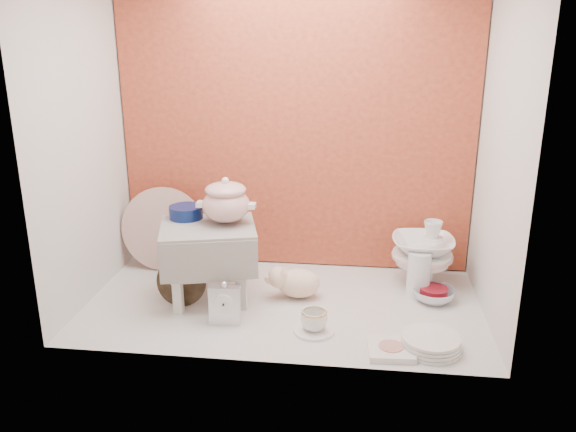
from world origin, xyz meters
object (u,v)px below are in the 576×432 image
(mantel_clock, at_px, (225,303))
(dinner_plate_stack, at_px, (431,343))
(step_stool, at_px, (209,263))
(crystal_bowl, at_px, (433,295))
(porcelain_tower, at_px, (422,253))
(floral_platter, at_px, (163,229))
(blue_white_vase, at_px, (182,252))
(soup_tureen, at_px, (226,200))
(gold_rim_teacup, at_px, (314,320))
(plush_pig, at_px, (299,283))

(mantel_clock, distance_m, dinner_plate_stack, 0.86)
(step_stool, bearing_deg, crystal_bowl, -9.04)
(step_stool, height_order, porcelain_tower, step_stool)
(floral_platter, relative_size, porcelain_tower, 1.29)
(step_stool, height_order, mantel_clock, step_stool)
(dinner_plate_stack, bearing_deg, blue_white_vase, 151.99)
(blue_white_vase, relative_size, porcelain_tower, 0.64)
(soup_tureen, bearing_deg, floral_platter, 144.90)
(floral_platter, height_order, porcelain_tower, floral_platter)
(gold_rim_teacup, height_order, porcelain_tower, porcelain_tower)
(mantel_clock, bearing_deg, porcelain_tower, 26.61)
(floral_platter, relative_size, blue_white_vase, 2.00)
(step_stool, bearing_deg, dinner_plate_stack, -33.99)
(plush_pig, bearing_deg, soup_tureen, -168.58)
(dinner_plate_stack, bearing_deg, step_stool, 160.85)
(floral_platter, bearing_deg, crystal_bowl, -9.40)
(step_stool, relative_size, crystal_bowl, 2.17)
(floral_platter, height_order, blue_white_vase, floral_platter)
(soup_tureen, relative_size, mantel_clock, 1.33)
(soup_tureen, relative_size, plush_pig, 1.01)
(step_stool, height_order, gold_rim_teacup, step_stool)
(gold_rim_teacup, bearing_deg, floral_platter, 144.90)
(step_stool, distance_m, dinner_plate_stack, 1.04)
(step_stool, bearing_deg, mantel_clock, -76.73)
(crystal_bowl, bearing_deg, step_stool, -174.20)
(floral_platter, bearing_deg, step_stool, -45.34)
(step_stool, distance_m, plush_pig, 0.43)
(gold_rim_teacup, bearing_deg, porcelain_tower, 47.53)
(floral_platter, distance_m, mantel_clock, 0.72)
(gold_rim_teacup, xyz_separation_m, porcelain_tower, (0.48, 0.53, 0.11))
(soup_tureen, bearing_deg, step_stool, -148.68)
(plush_pig, xyz_separation_m, gold_rim_teacup, (0.10, -0.32, -0.02))
(step_stool, relative_size, gold_rim_teacup, 3.83)
(mantel_clock, bearing_deg, step_stool, 114.77)
(plush_pig, relative_size, gold_rim_teacup, 2.33)
(blue_white_vase, height_order, porcelain_tower, porcelain_tower)
(dinner_plate_stack, bearing_deg, soup_tureen, 156.78)
(floral_platter, distance_m, blue_white_vase, 0.15)
(step_stool, xyz_separation_m, soup_tureen, (0.08, 0.05, 0.29))
(porcelain_tower, bearing_deg, step_stool, -164.53)
(blue_white_vase, distance_m, dinner_plate_stack, 1.36)
(soup_tureen, height_order, dinner_plate_stack, soup_tureen)
(soup_tureen, height_order, mantel_clock, soup_tureen)
(floral_platter, relative_size, dinner_plate_stack, 1.82)
(floral_platter, bearing_deg, soup_tureen, -35.10)
(mantel_clock, xyz_separation_m, plush_pig, (0.29, 0.29, -0.02))
(gold_rim_teacup, height_order, dinner_plate_stack, gold_rim_teacup)
(mantel_clock, bearing_deg, plush_pig, 42.14)
(step_stool, relative_size, porcelain_tower, 1.24)
(mantel_clock, xyz_separation_m, gold_rim_teacup, (0.38, -0.03, -0.04))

